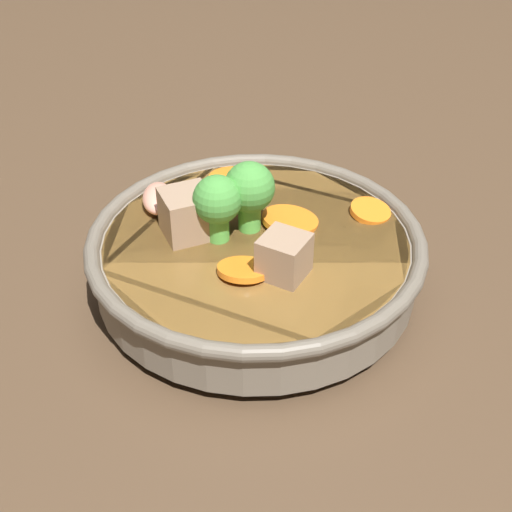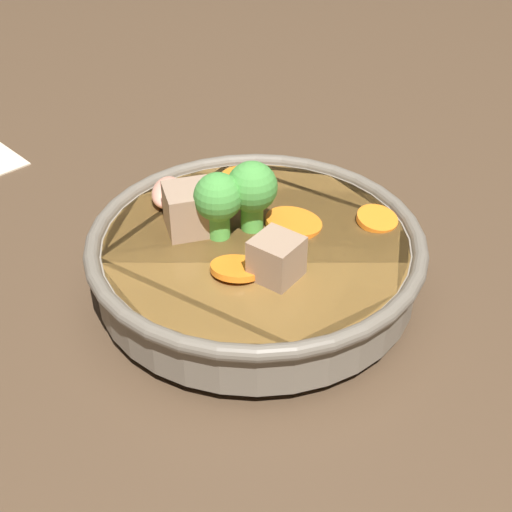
# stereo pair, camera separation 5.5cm
# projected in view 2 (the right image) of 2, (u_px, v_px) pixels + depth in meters

# --- Properties ---
(ground_plane) EXTENTS (3.00, 3.00, 0.00)m
(ground_plane) POSITION_uv_depth(u_px,v_px,m) (256.00, 290.00, 0.57)
(ground_plane) COLOR #4C3826
(stirfry_bowl) EXTENTS (0.26, 0.26, 0.10)m
(stirfry_bowl) POSITION_uv_depth(u_px,v_px,m) (255.00, 253.00, 0.55)
(stirfry_bowl) COLOR slate
(stirfry_bowl) RESTS_ON ground_plane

